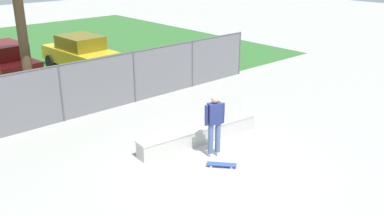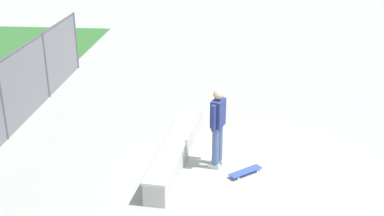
% 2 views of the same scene
% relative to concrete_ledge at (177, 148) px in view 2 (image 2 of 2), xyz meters
% --- Properties ---
extents(ground_plane, '(80.00, 80.00, 0.00)m').
position_rel_concrete_ledge_xyz_m(ground_plane, '(-0.83, -1.25, -0.27)').
color(ground_plane, '#ADAAA3').
extents(concrete_ledge, '(4.16, 0.91, 0.53)m').
position_rel_concrete_ledge_xyz_m(concrete_ledge, '(0.00, 0.00, 0.00)').
color(concrete_ledge, '#B7B5AD').
rests_on(concrete_ledge, ground).
extents(skateboarder, '(0.57, 0.37, 1.82)m').
position_rel_concrete_ledge_xyz_m(skateboarder, '(-0.28, -0.92, 0.74)').
color(skateboarder, beige).
rests_on(skateboarder, ground).
extents(skateboard, '(0.67, 0.74, 0.09)m').
position_rel_concrete_ledge_xyz_m(skateboard, '(-0.60, -1.55, -0.19)').
color(skateboard, '#334CB2').
rests_on(skateboard, ground).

